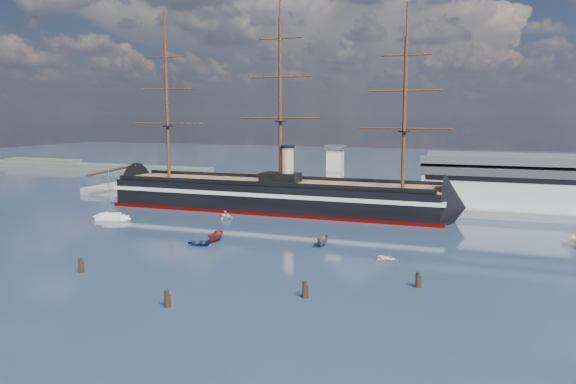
% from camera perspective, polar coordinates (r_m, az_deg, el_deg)
% --- Properties ---
extents(ground, '(600.00, 600.00, 0.00)m').
position_cam_1_polar(ground, '(128.06, -0.50, -3.63)').
color(ground, '#263444').
rests_on(ground, ground).
extents(quay, '(180.00, 18.00, 2.00)m').
position_cam_1_polar(quay, '(159.23, 7.48, -1.39)').
color(quay, slate).
rests_on(quay, ground).
extents(warehouse, '(63.00, 21.00, 11.60)m').
position_cam_1_polar(warehouse, '(158.89, 25.00, 0.81)').
color(warehouse, '#B7BABC').
rests_on(warehouse, ground).
extents(quay_tower, '(5.00, 5.00, 15.00)m').
position_cam_1_polar(quay_tower, '(156.73, 4.80, 2.09)').
color(quay_tower, silver).
rests_on(quay_tower, ground).
extents(shoreline, '(120.00, 10.00, 4.00)m').
position_cam_1_polar(shoreline, '(281.76, -20.58, 2.54)').
color(shoreline, '#3F4C38').
rests_on(shoreline, ground).
extents(warship, '(112.88, 16.26, 53.94)m').
position_cam_1_polar(warship, '(150.04, -2.10, -0.35)').
color(warship, black).
rests_on(warship, ground).
extents(sailboat, '(8.20, 4.07, 12.60)m').
position_cam_1_polar(sailboat, '(143.54, -17.44, -2.41)').
color(sailboat, silver).
rests_on(sailboat, ground).
extents(motorboat_a, '(6.28, 2.39, 2.50)m').
position_cam_1_polar(motorboat_a, '(115.03, -7.37, -5.04)').
color(motorboat_a, maroon).
rests_on(motorboat_a, ground).
extents(motorboat_b, '(1.43, 3.05, 1.38)m').
position_cam_1_polar(motorboat_b, '(112.45, -8.95, -5.38)').
color(motorboat_b, navy).
rests_on(motorboat_b, ground).
extents(motorboat_c, '(5.99, 2.64, 2.33)m').
position_cam_1_polar(motorboat_c, '(110.83, 3.56, -5.49)').
color(motorboat_c, '#565E66').
rests_on(motorboat_c, ground).
extents(motorboat_d, '(5.30, 6.89, 2.32)m').
position_cam_1_polar(motorboat_d, '(138.86, -6.33, -2.76)').
color(motorboat_d, white).
rests_on(motorboat_d, ground).
extents(motorboat_e, '(1.98, 2.88, 1.25)m').
position_cam_1_polar(motorboat_e, '(101.17, 10.15, -6.92)').
color(motorboat_e, white).
rests_on(motorboat_e, ground).
extents(motorboat_f, '(7.01, 3.04, 2.73)m').
position_cam_1_polar(motorboat_f, '(123.06, 27.19, -5.01)').
color(motorboat_f, silver).
rests_on(motorboat_f, ground).
extents(piling_near_left, '(0.64, 0.64, 3.11)m').
position_cam_1_polar(piling_near_left, '(98.61, -20.31, -7.70)').
color(piling_near_left, black).
rests_on(piling_near_left, ground).
extents(piling_near_mid, '(0.64, 0.64, 3.07)m').
position_cam_1_polar(piling_near_mid, '(78.65, -12.19, -11.37)').
color(piling_near_mid, black).
rests_on(piling_near_mid, ground).
extents(piling_near_right, '(0.64, 0.64, 3.17)m').
position_cam_1_polar(piling_near_right, '(80.53, 1.70, -10.72)').
color(piling_near_right, black).
rests_on(piling_near_right, ground).
extents(piling_far_right, '(0.64, 0.64, 3.12)m').
position_cam_1_polar(piling_far_right, '(87.29, 13.01, -9.43)').
color(piling_far_right, black).
rests_on(piling_far_right, ground).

